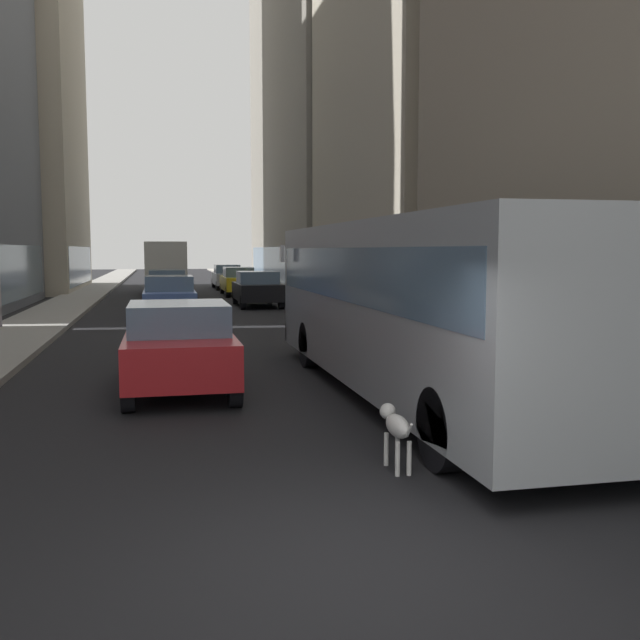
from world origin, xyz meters
name	(u,v)px	position (x,y,z in m)	size (l,w,h in m)	color
ground_plane	(189,297)	(0.00, 35.00, 0.00)	(120.00, 120.00, 0.00)	black
sidewalk_left	(81,297)	(-5.70, 35.00, 0.07)	(2.40, 110.00, 0.15)	gray
sidewalk_right	(289,294)	(5.70, 35.00, 0.07)	(2.40, 110.00, 0.15)	#ADA89E
building_right_far	(352,54)	(11.90, 44.51, 16.26)	(11.38, 23.85, 32.53)	gray
transit_bus	(413,296)	(2.80, 6.36, 1.78)	(2.78, 11.53, 3.05)	#999EA3
car_yellow_taxi	(238,281)	(2.80, 35.45, 0.82)	(1.71, 4.64, 1.62)	yellow
car_grey_wagon	(167,286)	(-1.20, 30.67, 0.83)	(1.84, 4.79, 1.62)	slate
car_red_coupe	(179,345)	(-1.20, 7.99, 0.83)	(1.92, 4.61, 1.62)	red
car_black_suv	(257,289)	(2.80, 27.11, 0.82)	(1.90, 4.23, 1.62)	black
car_blue_hatchback	(169,297)	(-1.20, 22.24, 0.83)	(1.89, 4.78, 1.62)	#4C6BB7
car_silver_sedan	(227,277)	(2.80, 42.47, 0.82)	(1.71, 4.70, 1.62)	#B7BABF
box_truck	(166,266)	(-1.20, 38.30, 1.67)	(2.30, 7.50, 3.05)	#19519E
dalmatian_dog	(396,426)	(1.17, 2.40, 0.51)	(0.22, 0.96, 0.72)	white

